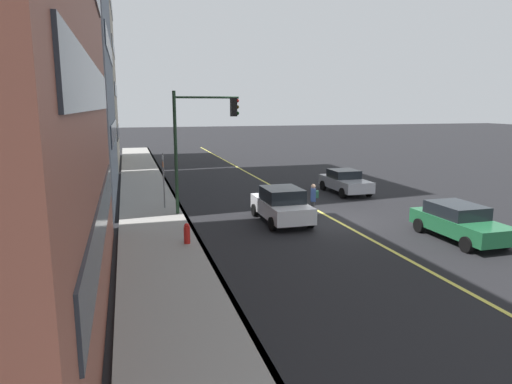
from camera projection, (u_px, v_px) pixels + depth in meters
The scene contains 12 objects.
ground at pixel (336, 221), 21.41m from camera, with size 200.00×200.00×0.00m, color black.
sidewalk_slab at pixel (157, 232), 19.18m from camera, with size 80.00×3.15×0.15m, color gray.
curb_edge at pixel (193, 229), 19.58m from camera, with size 80.00×0.16×0.15m, color slate.
lane_stripe_center at pixel (336, 220), 21.41m from camera, with size 80.00×0.16×0.01m, color #D8CC4C.
building_glass_right at pixel (53, 68), 39.77m from camera, with size 12.51×10.37×17.08m.
car_white at pixel (281, 205), 21.05m from camera, with size 4.21×1.97×1.61m.
car_green at pixel (459, 222), 18.26m from camera, with size 4.30×1.93×1.43m.
car_silver at pixel (345, 181), 28.07m from camera, with size 4.16×1.92×1.42m.
pedestrian_with_backpack at pixel (314, 198), 21.81m from camera, with size 0.44×0.44×1.65m.
traffic_light_mast at pixel (199, 132), 21.80m from camera, with size 0.28×3.20×6.00m.
street_sign_post at pixel (164, 177), 23.18m from camera, with size 0.60×0.08×2.96m.
fire_hydrant at pixel (187, 235), 17.32m from camera, with size 0.24×0.24×0.94m.
Camera 1 is at (-18.96, 9.30, 5.31)m, focal length 31.96 mm.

